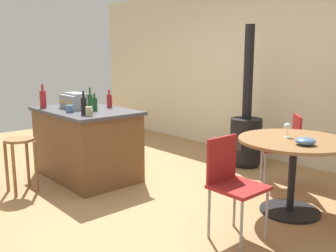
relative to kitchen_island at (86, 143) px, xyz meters
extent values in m
plane|color=#A37A4C|center=(0.74, 0.10, -0.44)|extent=(8.80, 8.80, 0.00)
cube|color=beige|center=(0.74, 2.57, 0.91)|extent=(8.00, 0.10, 2.70)
cube|color=brown|center=(0.00, 0.00, -0.02)|extent=(1.34, 0.84, 0.84)
cube|color=#424247|center=(0.00, 0.00, 0.42)|extent=(1.40, 0.90, 0.04)
cylinder|color=olive|center=(0.11, -0.71, -0.14)|extent=(0.04, 0.04, 0.60)
cylinder|color=olive|center=(-0.13, -0.71, -0.14)|extent=(0.04, 0.04, 0.60)
cylinder|color=olive|center=(-0.13, -0.96, -0.14)|extent=(0.04, 0.04, 0.60)
cylinder|color=olive|center=(0.11, -0.96, -0.14)|extent=(0.04, 0.04, 0.60)
cylinder|color=olive|center=(-0.01, -0.83, 0.17)|extent=(0.32, 0.32, 0.03)
cylinder|color=black|center=(2.34, 0.95, -0.43)|extent=(0.59, 0.59, 0.02)
cylinder|color=black|center=(2.34, 0.95, -0.08)|extent=(0.07, 0.07, 0.72)
cylinder|color=olive|center=(2.34, 0.95, 0.29)|extent=(1.07, 1.07, 0.03)
cube|color=maroon|center=(2.33, 0.11, 0.02)|extent=(0.40, 0.40, 0.03)
cube|color=maroon|center=(2.14, 0.11, 0.22)|extent=(0.03, 0.36, 0.40)
cylinder|color=gray|center=(2.17, 0.28, -0.22)|extent=(0.02, 0.02, 0.45)
cylinder|color=gray|center=(2.16, -0.06, -0.22)|extent=(0.02, 0.02, 0.45)
cylinder|color=gray|center=(2.50, -0.06, -0.22)|extent=(0.02, 0.02, 0.45)
cylinder|color=gray|center=(2.51, 0.28, -0.22)|extent=(0.02, 0.02, 0.45)
cube|color=maroon|center=(1.84, 1.52, 0.02)|extent=(0.56, 0.56, 0.03)
cube|color=maroon|center=(1.98, 1.64, 0.22)|extent=(0.26, 0.29, 0.40)
cylinder|color=gray|center=(2.08, 1.50, -0.22)|extent=(0.02, 0.02, 0.45)
cylinder|color=gray|center=(1.85, 1.76, -0.22)|extent=(0.02, 0.02, 0.45)
cylinder|color=gray|center=(1.60, 1.53, -0.22)|extent=(0.02, 0.02, 0.45)
cylinder|color=gray|center=(1.82, 1.28, -0.22)|extent=(0.02, 0.02, 0.45)
cylinder|color=black|center=(1.06, 1.93, -0.41)|extent=(0.37, 0.37, 0.06)
cylinder|color=black|center=(1.06, 1.93, -0.07)|extent=(0.44, 0.44, 0.62)
cube|color=#2D2826|center=(1.06, 1.71, -0.07)|extent=(0.20, 0.02, 0.20)
cylinder|color=black|center=(1.06, 1.93, 0.88)|extent=(0.13, 0.13, 1.28)
cube|color=gray|center=(-0.13, -0.05, 0.53)|extent=(0.37, 0.27, 0.17)
cube|color=gray|center=(-0.13, -0.05, 0.63)|extent=(0.35, 0.16, 0.02)
cube|color=yellow|center=(-0.23, -0.19, 0.53)|extent=(0.04, 0.01, 0.04)
cube|color=yellow|center=(-0.04, -0.19, 0.53)|extent=(0.04, 0.01, 0.04)
cylinder|color=#194C23|center=(0.19, 0.03, 0.52)|extent=(0.06, 0.06, 0.15)
cylinder|color=#194C23|center=(0.19, 0.03, 0.62)|extent=(0.02, 0.02, 0.06)
cylinder|color=maroon|center=(0.05, 0.33, 0.52)|extent=(0.07, 0.07, 0.16)
cylinder|color=maroon|center=(0.05, 0.33, 0.64)|extent=(0.03, 0.03, 0.06)
cylinder|color=black|center=(0.39, -0.23, 0.53)|extent=(0.06, 0.06, 0.19)
cylinder|color=black|center=(0.39, -0.23, 0.67)|extent=(0.02, 0.02, 0.08)
cylinder|color=#194C23|center=(0.31, -0.10, 0.55)|extent=(0.06, 0.06, 0.21)
cylinder|color=#194C23|center=(0.31, -0.10, 0.69)|extent=(0.02, 0.02, 0.08)
cylinder|color=maroon|center=(-0.47, -0.33, 0.55)|extent=(0.08, 0.08, 0.22)
cylinder|color=maroon|center=(-0.47, -0.33, 0.70)|extent=(0.03, 0.03, 0.08)
cylinder|color=#383838|center=(-0.43, 0.23, 0.48)|extent=(0.07, 0.07, 0.09)
torus|color=#383838|center=(-0.38, 0.23, 0.49)|extent=(0.05, 0.01, 0.05)
cylinder|color=#4C7099|center=(0.12, -0.27, 0.48)|extent=(0.09, 0.09, 0.09)
torus|color=#4C7099|center=(0.18, -0.27, 0.49)|extent=(0.05, 0.01, 0.05)
cylinder|color=tan|center=(0.51, -0.23, 0.49)|extent=(0.08, 0.08, 0.10)
torus|color=tan|center=(0.56, -0.23, 0.50)|extent=(0.05, 0.01, 0.05)
cylinder|color=silver|center=(2.25, 0.97, 0.31)|extent=(0.06, 0.06, 0.00)
cylinder|color=silver|center=(2.25, 0.97, 0.35)|extent=(0.01, 0.01, 0.08)
ellipsoid|color=silver|center=(2.25, 0.97, 0.42)|extent=(0.07, 0.07, 0.06)
ellipsoid|color=#4C7099|center=(2.53, 0.80, 0.34)|extent=(0.18, 0.18, 0.07)
camera|label=1|loc=(4.12, -2.27, 1.09)|focal=39.47mm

